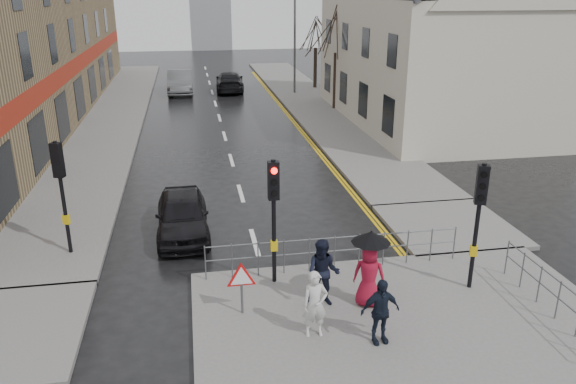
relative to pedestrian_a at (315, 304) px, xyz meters
name	(u,v)px	position (x,y,z in m)	size (l,w,h in m)	color
ground	(268,290)	(-0.72, 2.39, -0.93)	(120.00, 120.00, 0.00)	black
near_pavement	(429,356)	(2.28, -1.11, -0.86)	(10.00, 9.00, 0.14)	#605E5B
left_pavement	(113,114)	(-7.22, 25.39, -0.86)	(4.00, 44.00, 0.14)	#605E5B
right_pavement	(310,101)	(5.78, 27.39, -0.86)	(4.00, 40.00, 0.14)	#605E5B
pavement_bridge_right	(448,226)	(5.78, 5.39, -0.86)	(4.00, 4.20, 0.14)	#605E5B
building_left_terrace	(0,35)	(-12.72, 24.39, 4.07)	(8.00, 42.00, 10.00)	#8E7651
building_right_cream	(431,38)	(11.28, 20.39, 3.85)	(9.00, 16.40, 10.10)	beige
traffic_signal_near_left	(274,200)	(-0.52, 2.59, 1.53)	(0.28, 0.27, 3.40)	black
traffic_signal_near_right	(479,205)	(4.48, 1.39, 1.53)	(0.34, 0.33, 3.40)	black
traffic_signal_far_left	(60,178)	(-6.22, 5.39, 1.53)	(0.34, 0.33, 3.40)	black
guard_railing_front	(335,245)	(1.23, 2.99, -0.07)	(7.14, 0.04, 1.00)	#595B5E
guard_railing_side	(559,292)	(5.78, -0.36, -0.08)	(0.04, 4.54, 1.00)	#595B5E
warning_sign	(241,280)	(-1.52, 1.18, 0.11)	(0.80, 0.07, 1.35)	#595B5E
street_lamp	(292,29)	(5.10, 30.39, 3.78)	(1.83, 0.25, 8.00)	#595B5E
tree_near	(337,28)	(6.78, 24.39, 4.21)	(2.40, 2.40, 6.58)	#2F231A
tree_far	(316,30)	(7.28, 32.39, 3.50)	(2.40, 2.40, 5.64)	#2F231A
pedestrian_a	(315,304)	(0.00, 0.00, 0.00)	(0.57, 0.38, 1.57)	silver
pedestrian_b	(323,273)	(0.49, 1.26, 0.07)	(0.84, 0.65, 1.72)	black
pedestrian_with_umbrella	(370,265)	(1.58, 1.03, 0.31)	(0.96, 0.96, 1.97)	maroon
pedestrian_d	(380,311)	(1.34, -0.50, -0.02)	(0.90, 0.38, 1.54)	black
car_parked	(182,215)	(-2.92, 6.39, -0.24)	(1.63, 4.05, 1.38)	black
car_mid	(180,82)	(-3.06, 32.36, -0.09)	(1.77, 5.09, 1.68)	#4D5153
car_far	(230,82)	(0.65, 32.54, -0.20)	(2.05, 5.04, 1.46)	black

